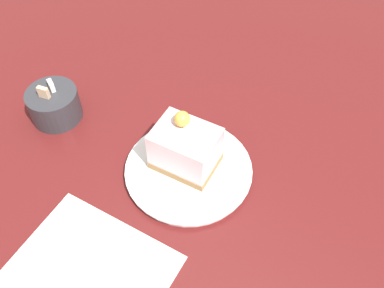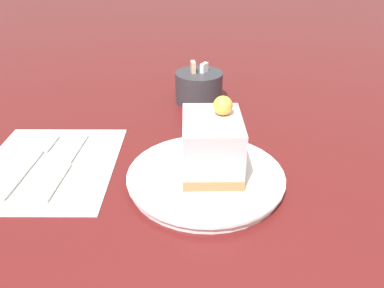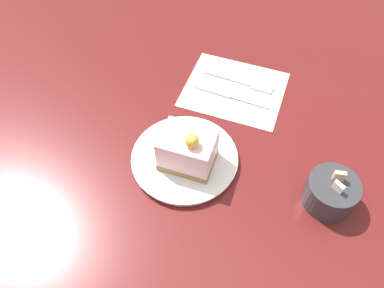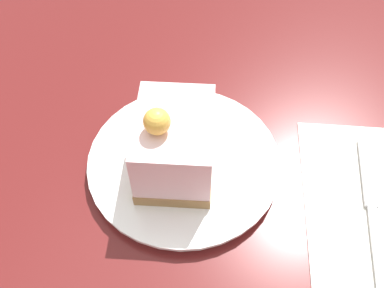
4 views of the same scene
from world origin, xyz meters
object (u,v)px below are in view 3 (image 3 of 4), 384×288
plate (185,158)px  cake_slice (188,150)px  fork (244,82)px  sugar_bowl (331,192)px  knife (224,94)px

plate → cake_slice: bearing=60.0°
fork → sugar_bowl: size_ratio=1.83×
plate → knife: plate is taller
cake_slice → knife: size_ratio=0.64×
plate → cake_slice: cake_slice is taller
plate → knife: 0.20m
plate → knife: bearing=-177.9°
cake_slice → knife: cake_slice is taller
fork → sugar_bowl: 0.34m
cake_slice → fork: size_ratio=0.67×
plate → knife: size_ratio=1.20×
plate → sugar_bowl: bearing=99.5°
cake_slice → sugar_bowl: 0.27m
cake_slice → fork: cake_slice is taller
fork → knife: (0.06, -0.02, -0.00)m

